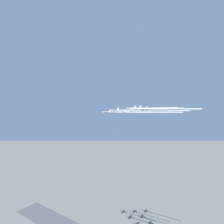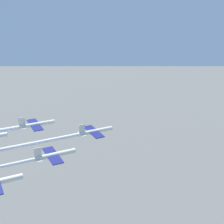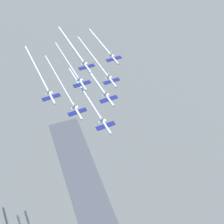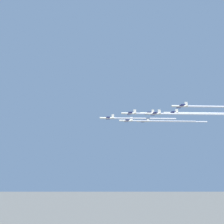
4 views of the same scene
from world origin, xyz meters
The scene contains 16 objects.
jet_0 centered at (24.94, 34.06, 163.44)m, with size 10.10×9.95×3.72m.
jet_1 centered at (31.63, 16.98, 165.24)m, with size 10.10×9.95×3.72m.
jet_2 centered at (43.11, 31.61, 163.35)m, with size 10.10×9.95×3.72m.
jet_3 centered at (38.32, -0.10, 163.12)m, with size 10.10×9.95×3.72m.
jet_4 centered at (49.81, 14.53, 167.63)m, with size 10.10×9.95×3.72m.
jet_5 centered at (61.29, 29.16, 164.81)m, with size 10.10×9.95×3.72m.
jet_6 centered at (45.01, -17.17, 166.31)m, with size 10.10×9.95×3.72m.
jet_7 centered at (56.50, -2.54, 165.99)m, with size 10.10×9.95×3.72m.
smoke_trail_0 centered at (48.15, 15.84, 163.39)m, with size 39.07×30.99×1.05m.
smoke_trail_1 centered at (55.39, -1.67, 165.19)m, with size 40.29×32.01×1.27m.
smoke_trail_2 centered at (67.93, 12.13, 163.30)m, with size 42.15×33.35×0.85m.
smoke_trail_3 centered at (61.88, -18.59, 163.06)m, with size 39.75×31.52×1.04m.
smoke_trail_4 centered at (70.59, -1.79, 167.57)m, with size 34.09×27.03×0.85m.
smoke_trail_5 centered at (85.54, 10.12, 164.75)m, with size 41.16×32.64×1.08m.
smoke_trail_6 centered at (62.83, -31.17, 166.25)m, with size 28.41×22.69×1.26m.
smoke_trail_7 centered at (79.28, -20.44, 165.93)m, with size 38.41×30.57×1.37m.
Camera 4 is at (-81.25, -92.95, 129.69)m, focal length 35.00 mm.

